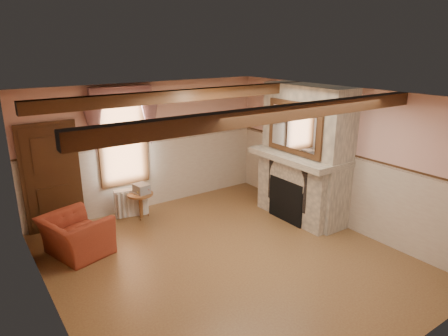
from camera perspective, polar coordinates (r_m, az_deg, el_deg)
floor at (r=7.09m, az=0.35°, el=-12.88°), size 5.50×6.00×0.01m
ceiling at (r=6.18m, az=0.40°, el=10.20°), size 5.50×6.00×0.01m
wall_back at (r=9.02m, az=-10.66°, el=3.10°), size 5.50×0.02×2.80m
wall_front at (r=4.60m, az=22.93°, el=-12.22°), size 5.50×0.02×2.80m
wall_left at (r=5.51m, az=-23.92°, el=-7.37°), size 0.02×6.00×2.80m
wall_right at (r=8.32m, az=16.08°, el=1.52°), size 0.02×6.00×2.80m
wainscot at (r=6.74m, az=0.37°, el=-7.36°), size 5.50×6.00×1.50m
chair_rail at (r=6.47m, az=0.38°, el=-1.31°), size 5.50×6.00×0.08m
firebox at (r=8.47m, az=9.16°, el=-4.52°), size 0.20×0.95×0.90m
armchair at (r=7.55m, az=-20.42°, el=-9.02°), size 1.22×1.31×0.71m
side_table at (r=8.72m, az=-11.79°, el=-5.25°), size 0.68×0.68×0.55m
book_stack at (r=8.60m, az=-11.71°, el=-2.91°), size 0.30×0.35×0.20m
radiator at (r=8.87m, az=-13.11°, el=-4.79°), size 0.72×0.32×0.60m
bowl at (r=8.33m, az=10.64°, el=2.41°), size 0.39×0.39×0.09m
mantel_clock at (r=8.84m, az=7.22°, el=3.78°), size 0.14×0.24×0.20m
oil_lamp at (r=8.49m, az=9.42°, el=3.39°), size 0.11×0.11×0.28m
candle_red at (r=7.95m, az=13.53°, el=1.75°), size 0.06×0.06×0.16m
jar_yellow at (r=8.09m, az=12.46°, el=1.94°), size 0.06×0.06×0.12m
fireplace at (r=8.46m, az=11.56°, el=2.11°), size 0.85×2.00×2.80m
mantel at (r=8.35m, az=10.68°, el=1.67°), size 1.05×2.05×0.12m
overmantel_mirror at (r=8.08m, az=9.98°, el=5.65°), size 0.06×1.44×1.04m
door at (r=8.46m, az=-23.39°, el=-1.46°), size 1.10×0.10×2.10m
window at (r=8.72m, az=-14.26°, el=4.06°), size 1.06×0.08×2.02m
window_drapes at (r=8.52m, az=-14.34°, el=7.88°), size 1.30×0.14×1.40m
ceiling_beam_front at (r=5.27m, az=8.00°, el=7.71°), size 5.50×0.18×0.20m
ceiling_beam_back at (r=7.20m, az=-5.19°, el=10.33°), size 5.50×0.18×0.20m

